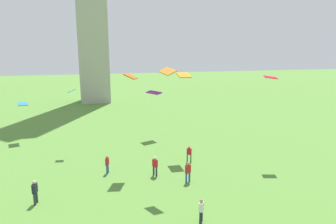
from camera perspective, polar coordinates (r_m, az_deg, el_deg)
name	(u,v)px	position (r m, az deg, el deg)	size (l,w,h in m)	color
person_0	(201,209)	(20.46, 6.23, -17.57)	(0.43, 0.48, 1.60)	#1E2333
person_1	(188,171)	(25.60, 3.75, -10.93)	(0.53, 0.46, 1.75)	#235693
person_2	(107,163)	(27.78, -11.28, -9.38)	(0.36, 0.49, 1.64)	#235693
person_3	(189,153)	(29.82, 3.96, -7.65)	(0.48, 0.45, 1.63)	#51754C
person_4	(155,165)	(26.75, -2.45, -9.86)	(0.44, 0.53, 1.76)	#2D3338
person_5	(35,191)	(24.25, -23.60, -13.32)	(0.35, 0.55, 1.79)	#2D3338
kite_flying_0	(271,77)	(30.32, 18.61, 6.17)	(1.38, 1.15, 0.31)	red
kite_flying_1	(154,93)	(37.10, -2.63, 3.63)	(1.99, 1.55, 0.87)	#8908CC
kite_flying_2	(131,76)	(26.99, -7.01, 6.63)	(1.45, 1.77, 0.55)	#B6530C
kite_flying_3	(184,75)	(30.49, 2.96, 6.89)	(1.23, 1.73, 0.40)	orange
kite_flying_4	(72,91)	(33.18, -17.53, 3.76)	(0.86, 0.67, 0.43)	#0983C5
kite_flying_5	(168,71)	(23.54, -0.07, 7.62)	(1.26, 1.42, 0.62)	#BC711A
kite_flying_7	(23,104)	(39.61, -25.49, 1.35)	(1.42, 1.77, 0.23)	#2575B3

